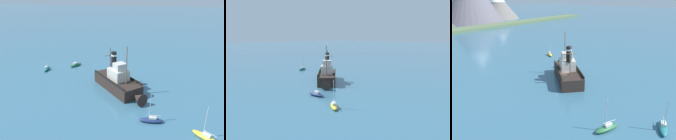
{
  "view_description": "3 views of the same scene",
  "coord_description": "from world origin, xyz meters",
  "views": [
    {
      "loc": [
        38.56,
        9.53,
        18.79
      ],
      "look_at": [
        -0.58,
        -1.51,
        3.23
      ],
      "focal_mm": 32.0,
      "sensor_mm": 36.0,
      "label": 1
    },
    {
      "loc": [
        35.89,
        40.25,
        12.51
      ],
      "look_at": [
        0.32,
        2.96,
        3.46
      ],
      "focal_mm": 32.0,
      "sensor_mm": 36.0,
      "label": 2
    },
    {
      "loc": [
        -30.42,
        -23.58,
        17.35
      ],
      "look_at": [
        2.85,
        2.05,
        1.57
      ],
      "focal_mm": 32.0,
      "sensor_mm": 36.0,
      "label": 3
    }
  ],
  "objects": [
    {
      "name": "sailboat_teal",
      "position": [
        -4.09,
        -20.43,
        0.43
      ],
      "size": [
        3.96,
        2.19,
        4.9
      ],
      "color": "#23757A",
      "rests_on": "ground"
    },
    {
      "name": "ground_plane",
      "position": [
        0.0,
        0.0,
        0.0
      ],
      "size": [
        600.0,
        600.0,
        0.0
      ],
      "primitive_type": "plane",
      "color": "#38667F"
    },
    {
      "name": "sailboat_yellow",
      "position": [
        13.57,
        15.83,
        0.43
      ],
      "size": [
        3.11,
        3.73,
        4.9
      ],
      "color": "gold",
      "rests_on": "ground"
    },
    {
      "name": "sailboat_navy",
      "position": [
        11.66,
        8.3,
        0.43
      ],
      "size": [
        1.71,
        3.93,
        4.9
      ],
      "color": "navy",
      "rests_on": "ground"
    },
    {
      "name": "sailboat_green",
      "position": [
        -8.94,
        -14.36,
        0.43
      ],
      "size": [
        3.93,
        2.49,
        4.9
      ],
      "color": "#286B3D",
      "rests_on": "ground"
    },
    {
      "name": "old_tugboat",
      "position": [
        2.12,
        0.63,
        1.83
      ],
      "size": [
        12.28,
        12.84,
        9.9
      ],
      "color": "#2D231E",
      "rests_on": "ground"
    }
  ]
}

